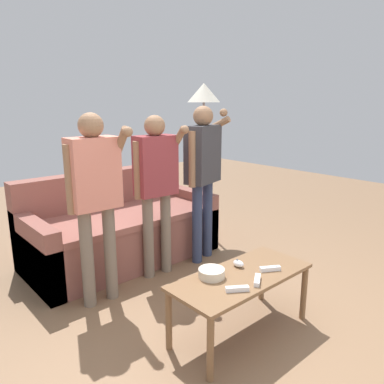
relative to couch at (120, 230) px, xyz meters
name	(u,v)px	position (x,y,z in m)	size (l,w,h in m)	color
ground_plane	(216,331)	(-0.17, -1.57, -0.31)	(12.00, 12.00, 0.00)	brown
couch	(120,230)	(0.00, 0.00, 0.00)	(1.89, 0.93, 0.88)	brown
coffee_table	(242,283)	(-0.05, -1.69, 0.08)	(1.04, 0.45, 0.45)	brown
snack_bowl	(212,273)	(-0.24, -1.58, 0.17)	(0.18, 0.18, 0.06)	beige
game_remote_nunchuk	(238,264)	(0.02, -1.59, 0.16)	(0.06, 0.09, 0.05)	white
floor_lamp	(204,102)	(1.24, 0.07, 1.28)	(0.39, 0.39, 1.81)	#2D2D33
player_left	(95,188)	(-0.58, -0.65, 0.65)	(0.45, 0.35, 1.52)	#756656
player_center	(156,178)	(0.07, -0.55, 0.62)	(0.44, 0.35, 1.49)	#756656
player_right	(203,166)	(0.63, -0.58, 0.67)	(0.49, 0.30, 1.56)	#2D3856
game_remote_wand_near	(257,280)	(-0.06, -1.83, 0.15)	(0.14, 0.11, 0.03)	white
game_remote_wand_far	(237,289)	(-0.25, -1.82, 0.15)	(0.14, 0.11, 0.03)	white
game_remote_wand_spare	(270,269)	(0.14, -1.78, 0.15)	(0.15, 0.11, 0.03)	white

